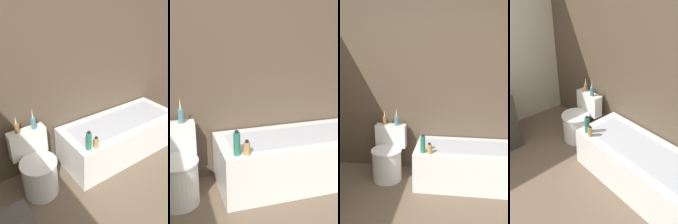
% 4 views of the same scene
% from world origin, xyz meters
% --- Properties ---
extents(wall_back_tiled, '(6.40, 0.06, 2.60)m').
position_xyz_m(wall_back_tiled, '(0.00, 2.08, 1.30)').
color(wall_back_tiled, brown).
rests_on(wall_back_tiled, ground_plane).
extents(bathtub, '(1.66, 0.68, 0.51)m').
position_xyz_m(bathtub, '(0.73, 1.69, 0.26)').
color(bathtub, white).
rests_on(bathtub, ground).
extents(toilet, '(0.43, 0.54, 0.70)m').
position_xyz_m(toilet, '(-0.50, 1.71, 0.29)').
color(toilet, white).
rests_on(toilet, ground).
extents(vase_gold, '(0.05, 0.05, 0.20)m').
position_xyz_m(vase_gold, '(-0.59, 1.92, 0.77)').
color(vase_gold, olive).
rests_on(vase_gold, toilet).
extents(vase_silver, '(0.06, 0.06, 0.25)m').
position_xyz_m(vase_silver, '(-0.41, 1.89, 0.78)').
color(vase_silver, teal).
rests_on(vase_silver, toilet).
extents(shampoo_bottle_tall, '(0.06, 0.06, 0.23)m').
position_xyz_m(shampoo_bottle_tall, '(0.02, 1.44, 0.62)').
color(shampoo_bottle_tall, '#267259').
rests_on(shampoo_bottle_tall, bathtub).
extents(shampoo_bottle_short, '(0.06, 0.06, 0.14)m').
position_xyz_m(shampoo_bottle_short, '(0.10, 1.42, 0.58)').
color(shampoo_bottle_short, tan).
rests_on(shampoo_bottle_short, bathtub).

